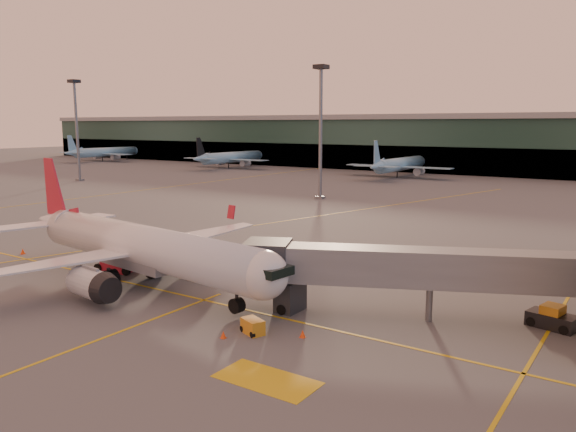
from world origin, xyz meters
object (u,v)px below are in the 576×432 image
Objects in this scene: gpu_cart at (253,326)px; pushback_tug at (552,319)px; main_airplane at (137,247)px; catering_truck at (117,247)px.

gpu_cart is 21.40m from pushback_tug.
gpu_cart is (16.01, -3.84, -3.03)m from main_airplane.
pushback_tug is at bearing 59.17° from gpu_cart.
catering_truck is at bearing 165.42° from main_airplane.
main_airplane reaches higher than pushback_tug.
pushback_tug is at bearing -1.55° from catering_truck.
gpu_cart is 0.57× the size of pushback_tug.
main_airplane is at bearing -151.43° from pushback_tug.
catering_truck reaches higher than gpu_cart.
main_airplane is 16.74m from gpu_cart.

